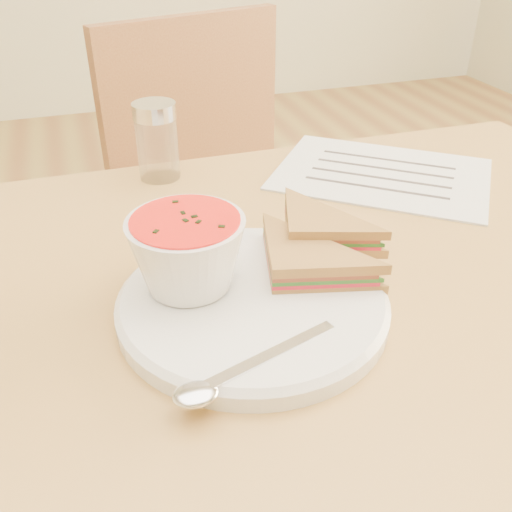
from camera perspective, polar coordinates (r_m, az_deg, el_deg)
name	(u,v)px	position (r m, az deg, el deg)	size (l,w,h in m)	color
dining_table	(308,486)	(0.89, 5.22, -21.96)	(1.00, 0.70, 0.75)	olive
chair_far	(244,257)	(1.20, -1.18, -0.09)	(0.40, 0.40, 0.91)	brown
plate	(253,304)	(0.56, -0.33, -4.85)	(0.26, 0.26, 0.02)	white
soup_bowl	(188,257)	(0.55, -6.85, -0.05)	(0.11, 0.11, 0.08)	white
sandwich_half_a	(272,285)	(0.54, 1.63, -2.93)	(0.11, 0.11, 0.03)	olive
sandwich_half_b	(289,245)	(0.58, 3.28, 1.07)	(0.10, 0.10, 0.03)	olive
spoon	(253,365)	(0.47, -0.35, -10.82)	(0.19, 0.04, 0.01)	silver
paper_menu	(382,174)	(0.86, 12.47, 8.01)	(0.30, 0.22, 0.00)	silver
condiment_shaker	(157,141)	(0.83, -9.87, 11.24)	(0.06, 0.06, 0.11)	silver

